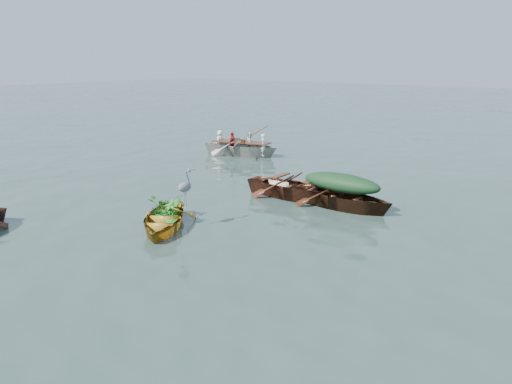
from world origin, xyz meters
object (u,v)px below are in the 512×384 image
at_px(green_tarp_boat, 340,208).
at_px(heron, 185,193).
at_px(open_wooden_boat, 296,199).
at_px(rowed_boat, 241,156).
at_px(yellow_dinghy, 164,228).

relative_size(green_tarp_boat, heron, 4.61).
relative_size(open_wooden_boat, heron, 4.82).
bearing_deg(rowed_boat, open_wooden_boat, -141.41).
bearing_deg(green_tarp_boat, yellow_dinghy, 149.52).
bearing_deg(green_tarp_boat, rowed_boat, 59.76).
bearing_deg(yellow_dinghy, open_wooden_boat, 39.62).
distance_m(green_tarp_boat, rowed_boat, 8.32).
xyz_separation_m(yellow_dinghy, green_tarp_boat, (2.60, 4.19, 0.00)).
bearing_deg(heron, rowed_boat, 85.13).
distance_m(yellow_dinghy, heron, 1.05).
relative_size(open_wooden_boat, rowed_boat, 0.97).
bearing_deg(open_wooden_boat, yellow_dinghy, 163.33).
bearing_deg(rowed_boat, yellow_dinghy, -165.98).
relative_size(rowed_boat, heron, 4.97).
distance_m(rowed_boat, heron, 9.58).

